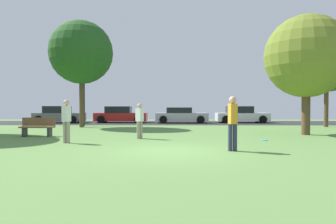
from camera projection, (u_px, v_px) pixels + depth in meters
The scene contains 15 objects.
ground_plane at pixel (167, 151), 9.79m from camera, with size 44.00×44.00×0.00m, color #5B8442.
road_strip at pixel (170, 123), 25.79m from camera, with size 44.00×6.40×0.01m, color #28282B.
oak_tree_center at pixel (327, 61), 20.90m from camera, with size 4.36×4.36×6.78m.
oak_tree_left at pixel (306, 57), 15.25m from camera, with size 4.16×4.16×6.05m.
birch_tree_lone at pixel (81, 53), 20.48m from camera, with size 4.27×4.27×7.22m.
person_catcher at pixel (140, 119), 13.52m from camera, with size 0.38×0.38×1.57m.
person_bystander at pixel (233, 120), 9.84m from camera, with size 0.30×0.35×1.79m.
person_walking at pixel (66, 119), 11.94m from camera, with size 0.30×0.37×1.71m.
frisbee_disc at pixel (264, 140), 12.84m from camera, with size 0.27×0.27×0.03m, color #2DB2E0.
parked_car_grey at pixel (59, 115), 25.86m from camera, with size 4.07×2.04×1.43m.
parked_car_red at pixel (121, 115), 26.16m from camera, with size 4.45×1.96×1.41m.
parked_car_silver at pixel (181, 116), 25.73m from camera, with size 4.39×2.04×1.32m.
parked_car_white at pixel (241, 115), 26.06m from camera, with size 4.40×2.02×1.42m.
park_bench at pixel (38, 127), 14.49m from camera, with size 1.60×0.45×0.90m.
street_lamp_post at pixel (84, 95), 22.00m from camera, with size 0.14×0.14×4.50m, color #2D2D33.
Camera 1 is at (0.13, -9.76, 1.49)m, focal length 32.34 mm.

